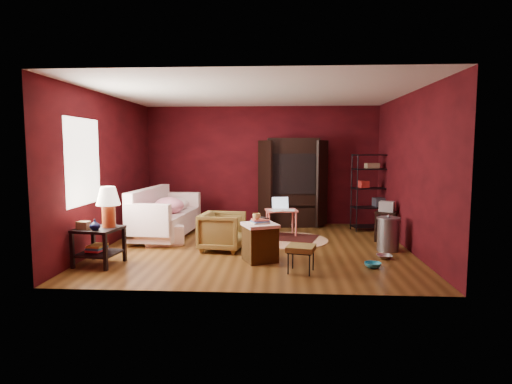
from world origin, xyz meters
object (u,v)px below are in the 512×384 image
(armchair, at_px, (222,230))
(hamper, at_px, (260,242))
(sofa, at_px, (166,220))
(side_table, at_px, (104,218))
(wire_shelving, at_px, (372,189))
(tv_armoire, at_px, (293,180))
(laptop_desk, at_px, (281,212))

(armchair, xyz_separation_m, hamper, (0.71, -0.69, -0.05))
(sofa, bearing_deg, hamper, -144.76)
(armchair, height_order, hamper, armchair)
(side_table, height_order, wire_shelving, wire_shelving)
(tv_armoire, bearing_deg, side_table, -134.02)
(sofa, bearing_deg, side_table, 155.08)
(sofa, xyz_separation_m, laptop_desk, (2.36, 0.27, 0.13))
(laptop_desk, relative_size, tv_armoire, 0.39)
(tv_armoire, bearing_deg, wire_shelving, -18.11)
(sofa, relative_size, side_table, 1.50)
(side_table, xyz_separation_m, hamper, (2.43, 0.32, -0.41))
(armchair, bearing_deg, laptop_desk, -31.10)
(sofa, distance_m, hamper, 2.68)
(laptop_desk, xyz_separation_m, wire_shelving, (1.99, 0.71, 0.43))
(hamper, distance_m, tv_armoire, 3.33)
(armchair, height_order, tv_armoire, tv_armoire)
(sofa, bearing_deg, armchair, -142.70)
(side_table, distance_m, hamper, 2.49)
(side_table, height_order, hamper, side_table)
(side_table, xyz_separation_m, wire_shelving, (4.76, 3.05, 0.19))
(hamper, bearing_deg, side_table, -172.41)
(hamper, height_order, wire_shelving, wire_shelving)
(tv_armoire, bearing_deg, armchair, -120.91)
(side_table, bearing_deg, wire_shelving, 32.68)
(sofa, relative_size, armchair, 2.45)
(laptop_desk, xyz_separation_m, tv_armoire, (0.26, 1.17, 0.57))
(sofa, xyz_separation_m, armchair, (1.32, -1.06, 0.02))
(sofa, bearing_deg, laptop_desk, -97.40)
(sofa, relative_size, laptop_desk, 2.32)
(sofa, relative_size, hamper, 2.59)
(sofa, height_order, side_table, side_table)
(wire_shelving, bearing_deg, side_table, -159.27)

